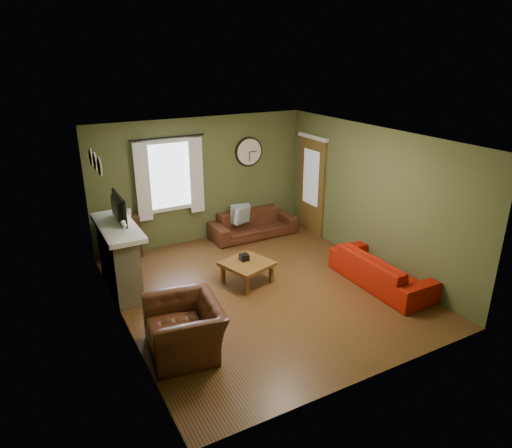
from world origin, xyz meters
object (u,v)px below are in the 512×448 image
sofa_brown (253,224)px  armchair (185,328)px  coffee_table (247,273)px  bookshelf (122,238)px  sofa_red (381,270)px

sofa_brown → armchair: (-2.74, -3.19, 0.08)m
sofa_brown → coffee_table: size_ratio=2.50×
bookshelf → armchair: 3.41m
sofa_brown → coffee_table: (-1.12, -1.87, -0.07)m
sofa_red → coffee_table: size_ratio=2.62×
bookshelf → armchair: (0.04, -3.40, -0.07)m
sofa_red → armchair: bearing=92.5°
coffee_table → sofa_brown: bearing=59.2°
sofa_red → coffee_table: sofa_red is taller
sofa_brown → armchair: armchair is taller
bookshelf → sofa_red: bearing=-41.5°
coffee_table → sofa_red: bearing=-29.9°
bookshelf → sofa_red: bookshelf is taller
sofa_brown → sofa_red: size_ratio=0.95×
armchair → coffee_table: (1.63, 1.32, -0.16)m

